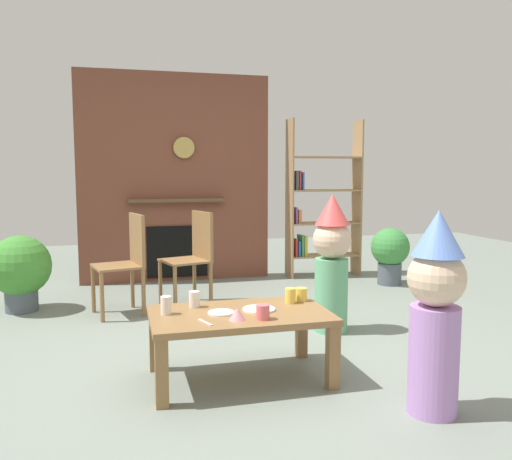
% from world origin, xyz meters
% --- Properties ---
extents(ground_plane, '(12.00, 12.00, 0.00)m').
position_xyz_m(ground_plane, '(0.00, 0.00, 0.00)').
color(ground_plane, gray).
extents(brick_fireplace_feature, '(2.20, 0.28, 2.40)m').
position_xyz_m(brick_fireplace_feature, '(-0.25, 2.60, 1.19)').
color(brick_fireplace_feature, brown).
rests_on(brick_fireplace_feature, ground_plane).
extents(bookshelf, '(0.90, 0.28, 1.90)m').
position_xyz_m(bookshelf, '(1.46, 2.40, 0.86)').
color(bookshelf, '#9E7A51').
rests_on(bookshelf, ground_plane).
extents(coffee_table, '(1.09, 0.65, 0.42)m').
position_xyz_m(coffee_table, '(-0.20, -0.54, 0.36)').
color(coffee_table, olive).
rests_on(coffee_table, ground_plane).
extents(paper_cup_near_left, '(0.07, 0.07, 0.10)m').
position_xyz_m(paper_cup_near_left, '(-0.45, -0.35, 0.47)').
color(paper_cup_near_left, silver).
rests_on(paper_cup_near_left, coffee_table).
extents(paper_cup_near_right, '(0.08, 0.08, 0.09)m').
position_xyz_m(paper_cup_near_right, '(-0.10, -0.72, 0.47)').
color(paper_cup_near_right, '#E5666B').
rests_on(paper_cup_near_right, coffee_table).
extents(paper_cup_center, '(0.07, 0.07, 0.10)m').
position_xyz_m(paper_cup_center, '(0.17, -0.40, 0.47)').
color(paper_cup_center, '#F2CC4C').
rests_on(paper_cup_center, coffee_table).
extents(paper_cup_far_left, '(0.06, 0.06, 0.11)m').
position_xyz_m(paper_cup_far_left, '(-0.64, -0.47, 0.48)').
color(paper_cup_far_left, silver).
rests_on(paper_cup_far_left, coffee_table).
extents(paper_cup_far_right, '(0.08, 0.08, 0.09)m').
position_xyz_m(paper_cup_far_right, '(0.26, -0.36, 0.47)').
color(paper_cup_far_right, '#F2CC4C').
rests_on(paper_cup_far_right, coffee_table).
extents(paper_plate_front, '(0.16, 0.16, 0.01)m').
position_xyz_m(paper_plate_front, '(-0.31, -0.54, 0.43)').
color(paper_plate_front, white).
rests_on(paper_plate_front, coffee_table).
extents(paper_plate_rear, '(0.20, 0.20, 0.01)m').
position_xyz_m(paper_plate_rear, '(-0.07, -0.52, 0.43)').
color(paper_plate_rear, white).
rests_on(paper_plate_rear, coffee_table).
extents(birthday_cake_slice, '(0.10, 0.10, 0.07)m').
position_xyz_m(birthday_cake_slice, '(-0.25, -0.70, 0.46)').
color(birthday_cake_slice, pink).
rests_on(birthday_cake_slice, coffee_table).
extents(table_fork, '(0.07, 0.15, 0.01)m').
position_xyz_m(table_fork, '(-0.44, -0.71, 0.43)').
color(table_fork, silver).
rests_on(table_fork, coffee_table).
extents(child_with_cone_hat, '(0.30, 0.30, 1.08)m').
position_xyz_m(child_with_cone_hat, '(0.69, -1.25, 0.57)').
color(child_with_cone_hat, '#B27FCC').
rests_on(child_with_cone_hat, ground_plane).
extents(child_in_pink, '(0.31, 0.31, 1.10)m').
position_xyz_m(child_in_pink, '(0.73, 0.24, 0.58)').
color(child_in_pink, '#66B27F').
rests_on(child_in_pink, ground_plane).
extents(dining_chair_left, '(0.49, 0.49, 0.90)m').
position_xyz_m(dining_chair_left, '(-0.84, 1.20, 0.51)').
color(dining_chair_left, olive).
rests_on(dining_chair_left, ground_plane).
extents(dining_chair_middle, '(0.50, 0.50, 0.90)m').
position_xyz_m(dining_chair_middle, '(-0.22, 1.34, 0.51)').
color(dining_chair_middle, olive).
rests_on(dining_chair_middle, ground_plane).
extents(potted_plant_tall, '(0.43, 0.43, 0.65)m').
position_xyz_m(potted_plant_tall, '(2.06, 1.71, 0.38)').
color(potted_plant_tall, '#4C5660').
rests_on(potted_plant_tall, ground_plane).
extents(potted_plant_short, '(0.55, 0.55, 0.70)m').
position_xyz_m(potted_plant_short, '(-1.79, 1.52, 0.40)').
color(potted_plant_short, '#4C5660').
rests_on(potted_plant_short, ground_plane).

